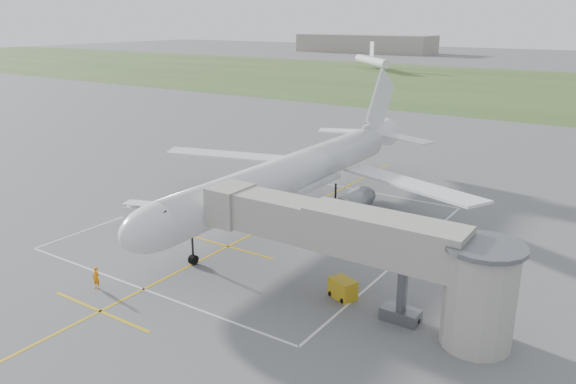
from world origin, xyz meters
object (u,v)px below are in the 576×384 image
Objects in this scene: gpu_unit at (343,289)px; ramp_worker_wing at (250,198)px; jet_bridge at (373,249)px; baggage_cart at (138,211)px; airliner at (294,173)px; ramp_worker_nose at (96,278)px.

ramp_worker_wing reaches higher than gpu_unit.
baggage_cart is (-27.76, 3.87, -3.82)m from jet_bridge.
airliner is at bearing 21.67° from baggage_cart.
ramp_worker_nose is (-3.05, -22.59, -3.53)m from airliner.
ramp_worker_nose is (-18.77, -8.34, -3.88)m from jet_bridge.
airliner reaches higher than baggage_cart.
baggage_cart is 1.83× the size of ramp_worker_wing.
baggage_cart reaches higher than ramp_worker_wing.
gpu_unit is 1.32× the size of ramp_worker_nose.
baggage_cart is 15.16m from ramp_worker_nose.
airliner is at bearing 155.68° from gpu_unit.
gpu_unit is at bearing 164.41° from jet_bridge.
baggage_cart is 12.05m from ramp_worker_wing.
baggage_cart reaches higher than ramp_worker_nose.
jet_bridge reaches higher than baggage_cart.
airliner is 19.25m from gpu_unit.
ramp_worker_nose is at bearing 145.11° from ramp_worker_wing.
ramp_worker_wing is at bearing 37.79° from baggage_cart.
airliner is 23.06m from ramp_worker_nose.
ramp_worker_nose is (8.99, -12.20, -0.07)m from baggage_cart.
gpu_unit is at bearing -166.48° from ramp_worker_wing.
jet_bridge reaches higher than ramp_worker_wing.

